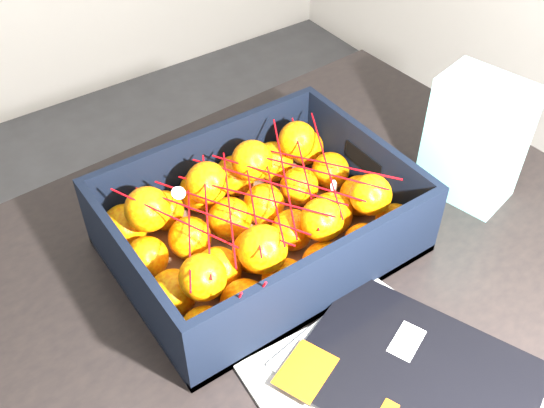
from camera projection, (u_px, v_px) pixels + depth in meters
table at (254, 333)px, 0.95m from camera, size 1.24×0.86×0.75m
magazine_stack at (397, 391)px, 0.76m from camera, size 0.34×0.34×0.02m
produce_crate at (260, 228)px, 0.92m from camera, size 0.42×0.31×0.13m
clementine_heap at (257, 221)px, 0.91m from camera, size 0.40×0.30×0.12m
mesh_net at (259, 197)px, 0.87m from camera, size 0.35×0.28×0.09m
retail_carton at (476, 140)px, 0.97m from camera, size 0.12×0.15×0.21m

